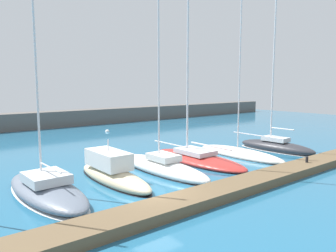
# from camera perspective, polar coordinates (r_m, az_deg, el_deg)

# --- Properties ---
(ground_plane) EXTENTS (120.00, 120.00, 0.00)m
(ground_plane) POSITION_cam_1_polar(r_m,az_deg,el_deg) (18.71, -2.63, -12.72)
(ground_plane) COLOR #236084
(dock_pier) EXTENTS (40.77, 2.06, 0.56)m
(dock_pier) POSITION_cam_1_polar(r_m,az_deg,el_deg) (17.21, 1.18, -13.53)
(dock_pier) COLOR brown
(dock_pier) RESTS_ON ground_plane
(breakwater_seawall) EXTENTS (108.00, 2.81, 2.39)m
(breakwater_seawall) POSITION_cam_1_polar(r_m,az_deg,el_deg) (50.15, -26.61, 0.53)
(breakwater_seawall) COLOR #5B5651
(breakwater_seawall) RESTS_ON ground_plane
(sailboat_slate_fourth) EXTENTS (3.23, 9.09, 13.79)m
(sailboat_slate_fourth) POSITION_cam_1_polar(r_m,az_deg,el_deg) (20.36, -20.27, -10.28)
(sailboat_slate_fourth) COLOR slate
(sailboat_slate_fourth) RESTS_ON ground_plane
(motorboat_sand_fifth) EXTENTS (2.11, 8.21, 3.04)m
(motorboat_sand_fifth) POSITION_cam_1_polar(r_m,az_deg,el_deg) (22.42, -9.61, -7.94)
(motorboat_sand_fifth) COLOR beige
(motorboat_sand_fifth) RESTS_ON ground_plane
(sailboat_white_sixth) EXTENTS (2.67, 9.81, 21.03)m
(sailboat_white_sixth) POSITION_cam_1_polar(r_m,az_deg,el_deg) (24.57, -1.11, -6.96)
(sailboat_white_sixth) COLOR white
(sailboat_white_sixth) RESTS_ON ground_plane
(sailboat_red_seventh) EXTENTS (3.39, 9.96, 16.24)m
(sailboat_red_seventh) POSITION_cam_1_polar(r_m,az_deg,el_deg) (27.57, 5.12, -5.47)
(sailboat_red_seventh) COLOR #B72D28
(sailboat_red_seventh) RESTS_ON ground_plane
(sailboat_ivory_eighth) EXTENTS (2.59, 9.32, 16.57)m
(sailboat_ivory_eighth) POSITION_cam_1_polar(r_m,az_deg,el_deg) (30.56, 12.27, -4.68)
(sailboat_ivory_eighth) COLOR silver
(sailboat_ivory_eighth) RESTS_ON ground_plane
(sailboat_charcoal_ninth) EXTENTS (2.61, 7.90, 17.04)m
(sailboat_charcoal_ninth) POSITION_cam_1_polar(r_m,az_deg,el_deg) (33.51, 18.15, -3.26)
(sailboat_charcoal_ninth) COLOR #2D2D33
(sailboat_charcoal_ninth) RESTS_ON ground_plane
(mooring_buoy_white) EXTENTS (0.58, 0.58, 0.58)m
(mooring_buoy_white) POSITION_cam_1_polar(r_m,az_deg,el_deg) (45.31, -10.44, -0.98)
(mooring_buoy_white) COLOR white
(mooring_buoy_white) RESTS_ON ground_plane
(dock_bollard) EXTENTS (0.20, 0.20, 0.44)m
(dock_bollard) POSITION_cam_1_polar(r_m,az_deg,el_deg) (26.89, 22.87, -5.36)
(dock_bollard) COLOR black
(dock_bollard) RESTS_ON dock_pier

